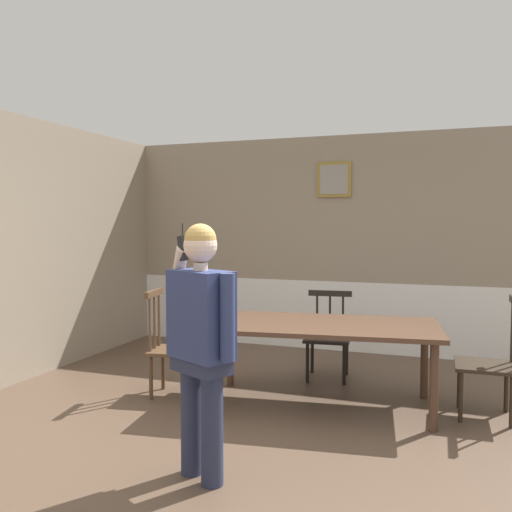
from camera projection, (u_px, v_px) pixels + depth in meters
name	position (u px, v px, depth m)	size (l,w,h in m)	color
ground_plane	(261.00, 448.00, 3.97)	(7.17, 7.17, 0.00)	brown
room_back_partition	(345.00, 248.00, 6.95)	(5.88, 0.17, 2.75)	gray
dining_table	(320.00, 331.00, 4.85)	(2.19, 1.30, 0.75)	#4C3323
chair_near_window	(490.00, 362.00, 4.55)	(0.49, 0.49, 1.03)	#2D2319
chair_by_doorway	(328.00, 336.00, 5.75)	(0.52, 0.52, 0.91)	black
chair_at_table_head	(169.00, 347.00, 5.16)	(0.47, 0.47, 1.00)	#513823
person_figure	(202.00, 334.00, 3.42)	(0.54, 0.40, 1.64)	#282E49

